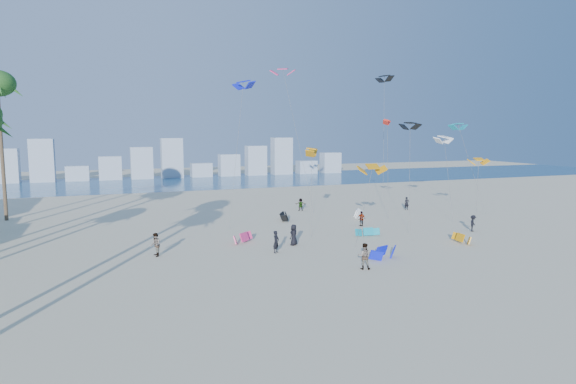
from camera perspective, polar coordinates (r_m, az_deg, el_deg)
name	(u,v)px	position (r m, az deg, el deg)	size (l,w,h in m)	color
ground	(338,306)	(28.57, 5.79, -13.02)	(220.00, 220.00, 0.00)	beige
ocean	(172,182)	(97.25, -13.37, 1.09)	(220.00, 220.00, 0.00)	navy
kitesurfer_near	(276,242)	(39.86, -1.39, -5.83)	(0.66, 0.43, 1.81)	black
kitesurfer_mid	(364,256)	(35.65, 8.86, -7.39)	(0.92, 0.72, 1.89)	gray
kitesurfers_far	(323,222)	(48.83, 4.10, -3.51)	(32.63, 18.84, 1.87)	black
grounded_kites	(343,230)	(47.25, 6.38, -4.42)	(19.65, 20.24, 0.91)	#E13275
flying_kites	(370,112)	(56.92, 9.52, 9.14)	(31.41, 24.39, 17.93)	orange
distant_skyline	(160,164)	(106.77, -14.73, 3.23)	(85.00, 3.00, 8.40)	#9EADBF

